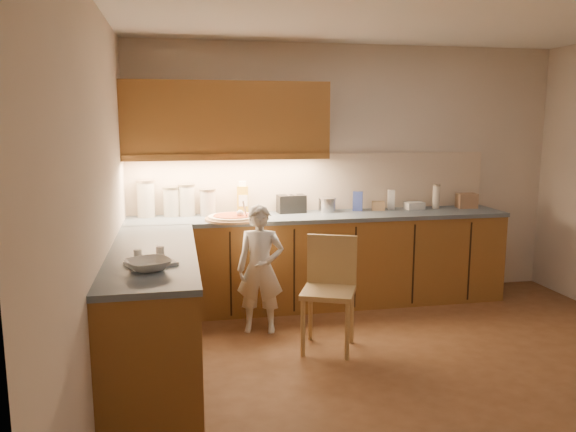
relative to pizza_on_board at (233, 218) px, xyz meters
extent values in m
plane|color=brown|center=(1.25, -1.54, -0.94)|extent=(4.50, 4.50, 0.00)
cube|color=beige|center=(1.25, 0.46, 0.36)|extent=(4.50, 0.04, 2.60)
cube|color=beige|center=(-1.00, -1.54, 0.36)|extent=(0.04, 4.00, 2.60)
cube|color=white|center=(1.25, -1.54, 1.66)|extent=(4.50, 4.00, 0.04)
cube|color=brown|center=(0.88, 0.16, -0.50)|extent=(3.75, 0.60, 0.88)
cube|color=brown|center=(-0.70, -1.14, -0.50)|extent=(0.60, 2.00, 0.88)
cube|color=#495969|center=(0.88, 0.16, -0.04)|extent=(3.77, 0.62, 0.04)
cube|color=#495969|center=(-0.70, -1.14, -0.04)|extent=(0.62, 2.02, 0.04)
cube|color=black|center=(-0.65, -0.14, -0.50)|extent=(0.02, 0.01, 0.80)
cube|color=black|center=(-0.05, -0.14, -0.50)|extent=(0.02, 0.01, 0.80)
cube|color=black|center=(0.55, -0.14, -0.50)|extent=(0.02, 0.01, 0.80)
cube|color=black|center=(1.15, -0.14, -0.50)|extent=(0.02, 0.01, 0.80)
cube|color=black|center=(1.75, -0.14, -0.50)|extent=(0.02, 0.01, 0.80)
cube|color=black|center=(2.35, -0.14, -0.50)|extent=(0.02, 0.01, 0.80)
cube|color=beige|center=(0.88, 0.45, 0.27)|extent=(3.75, 0.02, 0.58)
cube|color=brown|center=(-0.02, 0.29, 0.91)|extent=(1.95, 0.35, 0.70)
cube|color=brown|center=(-0.02, 0.11, 0.56)|extent=(1.95, 0.02, 0.06)
cylinder|color=tan|center=(0.00, 0.00, -0.01)|extent=(0.52, 0.52, 0.02)
cylinder|color=beige|center=(0.00, 0.00, 0.01)|extent=(0.46, 0.46, 0.02)
cylinder|color=#BA3A18|center=(0.00, 0.00, 0.02)|extent=(0.36, 0.36, 0.01)
sphere|color=white|center=(0.06, -0.04, 0.04)|extent=(0.07, 0.07, 0.07)
cylinder|color=white|center=(0.10, -0.10, 0.08)|extent=(0.08, 0.11, 0.21)
imported|color=silver|center=(0.18, -0.46, -0.38)|extent=(0.46, 0.36, 1.12)
cylinder|color=tan|center=(0.43, -1.07, -0.71)|extent=(0.04, 0.04, 0.46)
cylinder|color=tan|center=(0.75, -1.21, -0.71)|extent=(0.04, 0.04, 0.46)
cylinder|color=tan|center=(0.56, -0.75, -0.71)|extent=(0.04, 0.04, 0.46)
cylinder|color=tan|center=(0.88, -0.89, -0.71)|extent=(0.04, 0.04, 0.46)
cube|color=tan|center=(0.66, -0.98, -0.46)|extent=(0.54, 0.54, 0.04)
cube|color=tan|center=(0.73, -0.81, -0.24)|extent=(0.39, 0.20, 0.41)
imported|color=white|center=(-0.70, -1.66, 0.01)|extent=(0.36, 0.36, 0.07)
cylinder|color=silver|center=(-0.80, 0.34, 0.14)|extent=(0.17, 0.17, 0.33)
cylinder|color=tan|center=(-0.80, 0.34, 0.32)|extent=(0.18, 0.18, 0.02)
cylinder|color=silver|center=(-0.56, 0.34, 0.11)|extent=(0.15, 0.15, 0.27)
cylinder|color=gray|center=(-0.56, 0.34, 0.25)|extent=(0.16, 0.16, 0.02)
cylinder|color=silver|center=(-0.42, 0.34, 0.12)|extent=(0.16, 0.16, 0.29)
cylinder|color=gray|center=(-0.42, 0.34, 0.28)|extent=(0.17, 0.17, 0.02)
cylinder|color=beige|center=(-0.21, 0.31, 0.10)|extent=(0.15, 0.15, 0.24)
cylinder|color=gray|center=(-0.21, 0.31, 0.23)|extent=(0.16, 0.16, 0.02)
cube|color=gold|center=(0.13, 0.33, 0.12)|extent=(0.12, 0.09, 0.28)
cube|color=white|center=(0.13, 0.33, 0.28)|extent=(0.08, 0.06, 0.05)
cube|color=black|center=(0.62, 0.32, 0.07)|extent=(0.29, 0.18, 0.18)
cube|color=#A6A6AA|center=(0.58, 0.31, 0.16)|extent=(0.04, 0.12, 0.00)
cube|color=#A6A6AA|center=(0.65, 0.32, 0.16)|extent=(0.04, 0.12, 0.00)
cylinder|color=silver|center=(0.98, 0.30, 0.04)|extent=(0.18, 0.18, 0.13)
cylinder|color=silver|center=(0.98, 0.30, 0.12)|extent=(0.19, 0.19, 0.01)
cube|color=#334399|center=(1.31, 0.30, 0.08)|extent=(0.12, 0.10, 0.20)
cube|color=#A17E56|center=(1.53, 0.29, 0.02)|extent=(0.15, 0.12, 0.09)
cube|color=white|center=(1.69, 0.33, 0.08)|extent=(0.08, 0.08, 0.20)
cube|color=white|center=(1.93, 0.28, 0.01)|extent=(0.20, 0.14, 0.08)
cylinder|color=silver|center=(2.17, 0.28, 0.10)|extent=(0.08, 0.08, 0.24)
cylinder|color=gray|center=(2.17, 0.28, 0.22)|extent=(0.08, 0.08, 0.02)
cube|color=#A17856|center=(2.51, 0.26, 0.05)|extent=(0.21, 0.18, 0.15)
cube|color=white|center=(-0.69, -1.54, -0.01)|extent=(0.35, 0.32, 0.02)
cylinder|color=white|center=(-0.78, -1.40, 0.01)|extent=(0.07, 0.07, 0.07)
cylinder|color=white|center=(-0.63, -1.34, 0.01)|extent=(0.06, 0.06, 0.07)
camera|label=1|loc=(-0.51, -5.15, 0.89)|focal=35.00mm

